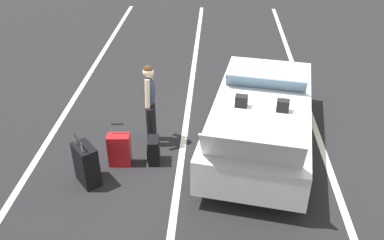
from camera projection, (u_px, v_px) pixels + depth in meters
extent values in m
plane|color=black|center=(258.00, 145.00, 8.25)|extent=(80.00, 80.00, 0.00)
cube|color=silver|center=(322.00, 147.00, 8.19)|extent=(18.00, 0.12, 0.01)
cube|color=silver|center=(183.00, 142.00, 8.33)|extent=(18.00, 0.12, 0.01)
cube|color=silver|center=(50.00, 138.00, 8.46)|extent=(18.00, 0.12, 0.01)
cube|color=silver|center=(261.00, 118.00, 7.92)|extent=(4.34, 2.43, 0.64)
cube|color=silver|center=(267.00, 89.00, 9.17)|extent=(1.58, 1.87, 0.38)
cube|color=slate|center=(265.00, 84.00, 8.10)|extent=(0.44, 1.56, 0.31)
cube|color=black|center=(241.00, 101.00, 7.60)|extent=(0.20, 0.24, 0.22)
cube|color=black|center=(283.00, 106.00, 7.46)|extent=(0.20, 0.24, 0.22)
cube|color=silver|center=(252.00, 151.00, 6.00)|extent=(0.58, 1.53, 0.58)
cylinder|color=black|center=(228.00, 97.00, 9.30)|extent=(0.63, 0.32, 0.60)
cylinder|color=black|center=(303.00, 105.00, 8.99)|extent=(0.63, 0.32, 0.60)
cylinder|color=black|center=(205.00, 166.00, 7.20)|extent=(0.63, 0.32, 0.60)
cylinder|color=black|center=(302.00, 180.00, 6.88)|extent=(0.63, 0.32, 0.60)
cube|color=black|center=(86.00, 165.00, 7.12)|extent=(0.55, 0.52, 0.74)
cube|color=black|center=(95.00, 164.00, 7.22)|extent=(0.31, 0.26, 0.41)
cylinder|color=gray|center=(75.00, 140.00, 6.92)|extent=(0.03, 0.03, 0.20)
cylinder|color=gray|center=(82.00, 147.00, 6.74)|extent=(0.03, 0.03, 0.20)
cylinder|color=black|center=(77.00, 138.00, 6.78)|extent=(0.22, 0.19, 0.03)
sphere|color=black|center=(79.00, 178.00, 7.36)|extent=(0.04, 0.04, 0.04)
sphere|color=black|center=(88.00, 188.00, 7.13)|extent=(0.04, 0.04, 0.04)
cube|color=red|center=(119.00, 150.00, 7.59)|extent=(0.27, 0.42, 0.62)
cylinder|color=gray|center=(124.00, 129.00, 7.43)|extent=(0.02, 0.02, 0.20)
cylinder|color=gray|center=(112.00, 129.00, 7.43)|extent=(0.02, 0.02, 0.20)
cylinder|color=black|center=(117.00, 124.00, 7.38)|extent=(0.04, 0.22, 0.03)
sphere|color=black|center=(129.00, 160.00, 7.82)|extent=(0.04, 0.04, 0.04)
sphere|color=black|center=(114.00, 160.00, 7.81)|extent=(0.04, 0.04, 0.04)
cube|color=black|center=(154.00, 150.00, 7.67)|extent=(0.36, 0.23, 0.50)
cube|color=black|center=(148.00, 152.00, 7.69)|extent=(0.27, 0.04, 0.28)
sphere|color=black|center=(158.00, 164.00, 7.69)|extent=(0.04, 0.04, 0.04)
sphere|color=black|center=(159.00, 157.00, 7.89)|extent=(0.04, 0.04, 0.04)
cylinder|color=black|center=(152.00, 121.00, 8.22)|extent=(0.15, 0.15, 0.82)
cylinder|color=black|center=(150.00, 127.00, 8.05)|extent=(0.15, 0.15, 0.82)
ellipsoid|color=#2D384C|center=(149.00, 92.00, 7.76)|extent=(0.32, 0.23, 0.60)
sphere|color=beige|center=(148.00, 72.00, 7.56)|extent=(0.21, 0.21, 0.21)
sphere|color=#472D19|center=(148.00, 70.00, 7.53)|extent=(0.18, 0.18, 0.18)
cylinder|color=beige|center=(151.00, 83.00, 7.90)|extent=(0.19, 0.09, 0.53)
cylinder|color=beige|center=(147.00, 94.00, 7.55)|extent=(0.19, 0.09, 0.53)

